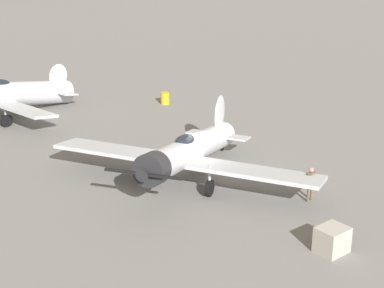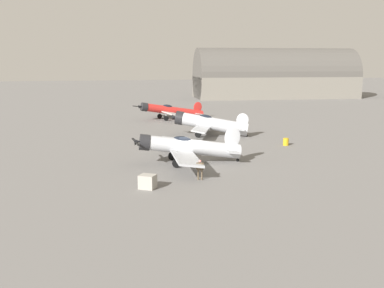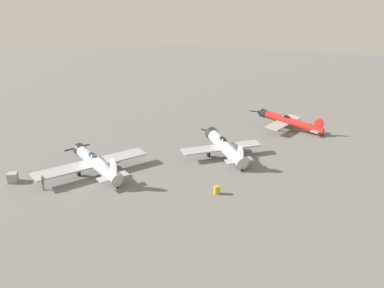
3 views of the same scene
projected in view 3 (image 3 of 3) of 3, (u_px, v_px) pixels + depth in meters
ground_plane at (98, 177)px, 42.41m from camera, size 400.00×400.00×0.00m
airplane_foreground at (95, 163)px, 42.32m from camera, size 13.44×9.94×3.39m
airplane_mid_apron at (224, 146)px, 47.85m from camera, size 10.51×10.45×3.09m
airplane_far_line at (288, 121)px, 60.57m from camera, size 10.41×12.20×3.01m
ground_crew_mechanic at (43, 181)px, 38.71m from camera, size 0.38×0.58×1.62m
equipment_crate at (13, 177)px, 40.86m from camera, size 1.44×1.49×1.03m
fuel_drum at (217, 190)px, 38.02m from camera, size 0.65×0.65×0.83m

